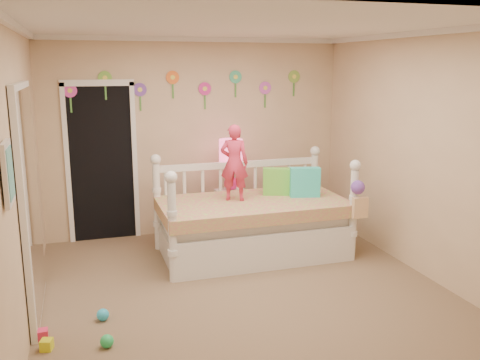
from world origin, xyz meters
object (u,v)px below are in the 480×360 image
object	(u,v)px
daybed	(252,206)
nightstand	(231,213)
child	(234,163)
table_lamp	(231,157)

from	to	relation	value
daybed	nightstand	distance (m)	0.78
child	table_lamp	world-z (taller)	child
table_lamp	nightstand	bearing A→B (deg)	180.00
daybed	table_lamp	size ratio (longest dim) A/B	3.32
child	nightstand	bearing A→B (deg)	-78.37
table_lamp	child	bearing A→B (deg)	-102.88
daybed	table_lamp	distance (m)	0.86
child	table_lamp	size ratio (longest dim) A/B	1.34
child	nightstand	world-z (taller)	child
nightstand	daybed	bearing A→B (deg)	-89.47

